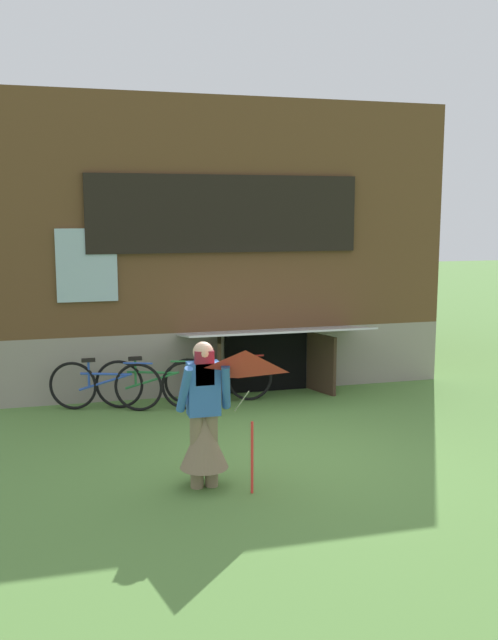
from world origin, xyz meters
TOP-DOWN VIEW (x-y plane):
  - ground_plane at (0.00, 0.00)m, footprint 60.00×60.00m
  - log_house at (0.00, 5.61)m, footprint 7.58×6.34m
  - person at (-1.12, -0.76)m, footprint 0.61×0.52m
  - kite at (-0.81, -1.30)m, footprint 0.87×0.96m
  - bicycle_red at (-0.22, 2.51)m, footprint 1.70×0.14m
  - bicycle_green at (-1.27, 2.41)m, footprint 1.66×0.62m
  - bicycle_blue at (-1.95, 2.52)m, footprint 1.64×0.62m

SIDE VIEW (x-z plane):
  - ground_plane at x=0.00m, z-range 0.00..0.00m
  - bicycle_red at x=-0.22m, z-range -0.01..0.76m
  - bicycle_blue at x=-1.95m, z-range -0.01..0.77m
  - bicycle_green at x=-1.27m, z-range -0.01..0.78m
  - person at x=-1.12m, z-range -0.13..1.46m
  - kite at x=-0.81m, z-range 0.49..1.93m
  - log_house at x=0.00m, z-range 0.00..4.71m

